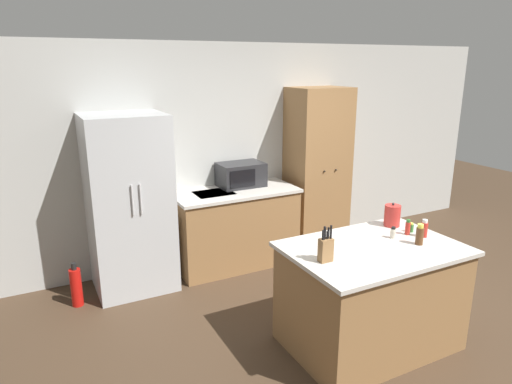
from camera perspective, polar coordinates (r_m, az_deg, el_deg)
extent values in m
plane|color=#423021|center=(4.49, 15.21, -16.60)|extent=(14.00, 14.00, 0.00)
cube|color=#B2B2AD|center=(5.81, 0.57, 5.29)|extent=(7.20, 0.06, 2.60)
cube|color=#B7BABC|center=(4.96, -15.55, -1.47)|extent=(0.82, 0.71, 1.88)
cylinder|color=silver|center=(4.56, -15.19, -0.98)|extent=(0.02, 0.02, 0.30)
cylinder|color=silver|center=(4.58, -14.21, -0.85)|extent=(0.02, 0.02, 0.30)
cube|color=olive|center=(5.49, -2.66, -4.60)|extent=(1.43, 0.67, 0.89)
cube|color=beige|center=(5.35, -2.72, 0.06)|extent=(1.47, 0.71, 0.03)
cube|color=#9EA0A3|center=(5.25, -5.27, -0.17)|extent=(0.44, 0.34, 0.01)
cube|color=olive|center=(5.95, 7.64, 2.84)|extent=(0.73, 0.55, 2.08)
sphere|color=black|center=(5.67, 8.57, 2.57)|extent=(0.02, 0.02, 0.02)
sphere|color=black|center=(5.77, 9.98, 2.74)|extent=(0.02, 0.02, 0.02)
cube|color=olive|center=(4.11, 14.08, -12.72)|extent=(1.38, 0.93, 0.87)
cube|color=beige|center=(3.91, 14.53, -6.87)|extent=(1.44, 0.99, 0.03)
cube|color=#232326|center=(5.48, -1.91, 2.19)|extent=(0.54, 0.36, 0.28)
cube|color=black|center=(5.29, -1.67, 1.69)|extent=(0.32, 0.01, 0.20)
cube|color=olive|center=(3.53, 8.70, -7.19)|extent=(0.10, 0.07, 0.18)
cylinder|color=black|center=(3.45, 8.37, -5.35)|extent=(0.02, 0.02, 0.08)
cylinder|color=black|center=(3.46, 8.55, -5.08)|extent=(0.02, 0.02, 0.10)
cylinder|color=black|center=(3.48, 8.64, -5.08)|extent=(0.02, 0.02, 0.09)
cylinder|color=black|center=(3.48, 8.92, -5.35)|extent=(0.02, 0.02, 0.06)
cylinder|color=black|center=(3.49, 9.04, -5.06)|extent=(0.02, 0.02, 0.09)
cylinder|color=black|center=(3.49, 9.36, -4.94)|extent=(0.02, 0.02, 0.11)
cylinder|color=#B2281E|center=(4.23, 20.28, -4.45)|extent=(0.06, 0.06, 0.13)
cylinder|color=silver|center=(4.20, 20.38, -3.43)|extent=(0.04, 0.04, 0.03)
cylinder|color=#337033|center=(4.32, 18.81, -4.29)|extent=(0.05, 0.05, 0.07)
cylinder|color=#E5DB4C|center=(4.31, 18.86, -3.77)|extent=(0.03, 0.03, 0.02)
cylinder|color=#B2281E|center=(4.24, 18.43, -4.34)|extent=(0.04, 0.04, 0.11)
cylinder|color=#286628|center=(4.21, 18.52, -3.45)|extent=(0.03, 0.03, 0.03)
cylinder|color=#563319|center=(4.04, 19.77, -5.20)|extent=(0.06, 0.06, 0.15)
cylinder|color=#E5DB4C|center=(4.01, 19.88, -4.01)|extent=(0.05, 0.05, 0.03)
cylinder|color=beige|center=(4.12, 16.76, -4.99)|extent=(0.05, 0.05, 0.08)
cylinder|color=black|center=(4.10, 16.82, -4.33)|extent=(0.04, 0.04, 0.02)
cylinder|color=#B72D28|center=(4.40, 16.67, -2.84)|extent=(0.15, 0.15, 0.20)
sphere|color=#262628|center=(4.37, 16.78, -1.45)|extent=(0.02, 0.02, 0.02)
cylinder|color=red|center=(5.01, -21.55, -11.04)|extent=(0.11, 0.11, 0.39)
cylinder|color=black|center=(4.91, -21.82, -8.62)|extent=(0.05, 0.05, 0.07)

